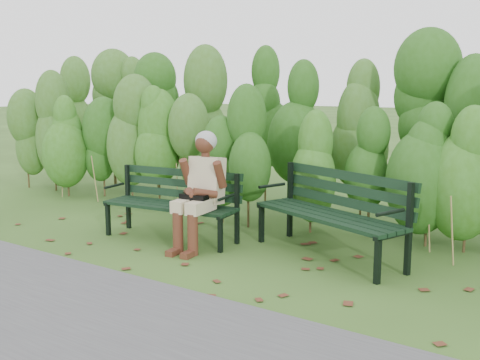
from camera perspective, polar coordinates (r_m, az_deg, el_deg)
The scene contains 7 objects.
ground at distance 5.81m, azimuth -1.96°, elevation -7.79°, with size 80.00×80.00×0.00m, color #314F1D.
footpath at distance 4.35m, azimuth -19.92°, elevation -14.46°, with size 60.00×2.50×0.01m, color #474749.
hedge_band at distance 7.15m, azimuth 6.86°, elevation 5.69°, with size 11.04×1.67×2.42m.
leaf_litter at distance 5.48m, azimuth 3.99°, elevation -8.87°, with size 6.00×2.25×0.01m.
bench_left at distance 6.45m, azimuth -6.69°, elevation -1.85°, with size 1.62×0.70×0.79m.
bench_right at distance 5.80m, azimuth 9.61°, elevation -2.70°, with size 1.83×1.13×0.87m.
seated_woman at distance 6.02m, azimuth -4.04°, elevation -0.39°, with size 0.53×0.78×1.25m.
Camera 1 is at (3.28, -4.47, 1.73)m, focal length 42.00 mm.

